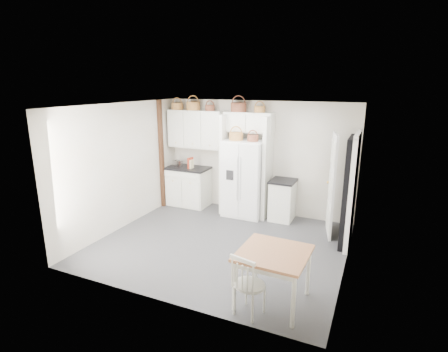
% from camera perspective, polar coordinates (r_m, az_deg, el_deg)
% --- Properties ---
extents(floor, '(4.50, 4.50, 0.00)m').
position_cam_1_polar(floor, '(6.81, -0.48, -10.95)').
color(floor, '#3F4043').
rests_on(floor, ground).
extents(ceiling, '(4.50, 4.50, 0.00)m').
position_cam_1_polar(ceiling, '(6.14, -0.53, 11.44)').
color(ceiling, white).
rests_on(ceiling, wall_back).
extents(wall_back, '(4.50, 0.00, 4.50)m').
position_cam_1_polar(wall_back, '(8.16, 5.38, 3.03)').
color(wall_back, silver).
rests_on(wall_back, floor).
extents(wall_left, '(0.00, 4.00, 4.00)m').
position_cam_1_polar(wall_left, '(7.55, -16.22, 1.51)').
color(wall_left, silver).
rests_on(wall_left, floor).
extents(wall_right, '(0.00, 4.00, 4.00)m').
position_cam_1_polar(wall_right, '(5.82, 20.08, -2.71)').
color(wall_right, silver).
rests_on(wall_right, floor).
extents(refrigerator, '(0.91, 0.73, 1.75)m').
position_cam_1_polar(refrigerator, '(7.98, 3.43, -0.34)').
color(refrigerator, white).
rests_on(refrigerator, floor).
extents(base_cab_left, '(1.00, 0.63, 0.93)m').
position_cam_1_polar(base_cab_left, '(8.78, -5.79, -1.76)').
color(base_cab_left, white).
rests_on(base_cab_left, floor).
extents(base_cab_right, '(0.50, 0.59, 0.87)m').
position_cam_1_polar(base_cab_right, '(7.91, 9.51, -3.99)').
color(base_cab_right, white).
rests_on(base_cab_right, floor).
extents(dining_table, '(0.95, 0.95, 0.77)m').
position_cam_1_polar(dining_table, '(5.06, 7.94, -16.04)').
color(dining_table, brown).
rests_on(dining_table, floor).
extents(windsor_chair, '(0.49, 0.47, 0.85)m').
position_cam_1_polar(windsor_chair, '(4.79, 4.20, -17.31)').
color(windsor_chair, white).
rests_on(windsor_chair, floor).
extents(counter_left, '(1.04, 0.67, 0.04)m').
position_cam_1_polar(counter_left, '(8.65, -5.87, 1.31)').
color(counter_left, black).
rests_on(counter_left, base_cab_left).
extents(counter_right, '(0.54, 0.63, 0.04)m').
position_cam_1_polar(counter_right, '(7.78, 9.65, -0.81)').
color(counter_right, black).
rests_on(counter_right, base_cab_right).
extents(toaster, '(0.26, 0.20, 0.16)m').
position_cam_1_polar(toaster, '(8.72, -7.60, 2.04)').
color(toaster, silver).
rests_on(toaster, counter_left).
extents(cookbook_red, '(0.08, 0.18, 0.27)m').
position_cam_1_polar(cookbook_red, '(8.49, -5.50, 2.14)').
color(cookbook_red, '#A7311C').
rests_on(cookbook_red, counter_left).
extents(cookbook_cream, '(0.04, 0.14, 0.21)m').
position_cam_1_polar(cookbook_cream, '(8.48, -5.30, 1.94)').
color(cookbook_cream, beige).
rests_on(cookbook_cream, counter_left).
extents(basket_upper_a, '(0.28, 0.28, 0.16)m').
position_cam_1_polar(basket_upper_a, '(8.71, -7.64, 11.22)').
color(basket_upper_a, '#A56638').
rests_on(basket_upper_a, upper_cabinet).
extents(basket_upper_b, '(0.33, 0.33, 0.20)m').
position_cam_1_polar(basket_upper_b, '(8.49, -5.06, 11.32)').
color(basket_upper_b, '#A56638').
rests_on(basket_upper_b, upper_cabinet).
extents(basket_upper_c, '(0.23, 0.23, 0.13)m').
position_cam_1_polar(basket_upper_c, '(8.28, -2.31, 11.05)').
color(basket_upper_c, '#59301C').
rests_on(basket_upper_c, upper_cabinet).
extents(basket_bridge_a, '(0.36, 0.36, 0.20)m').
position_cam_1_polar(basket_bridge_a, '(7.99, 2.38, 11.16)').
color(basket_bridge_a, '#59301C').
rests_on(basket_bridge_a, bridge_cabinet).
extents(basket_bridge_b, '(0.24, 0.24, 0.14)m').
position_cam_1_polar(basket_bridge_b, '(7.82, 5.83, 10.78)').
color(basket_bridge_b, '#A56638').
rests_on(basket_bridge_b, bridge_cabinet).
extents(basket_fridge_a, '(0.31, 0.31, 0.17)m').
position_cam_1_polar(basket_fridge_a, '(7.76, 1.98, 6.49)').
color(basket_fridge_a, '#A56638').
rests_on(basket_fridge_a, refrigerator).
extents(basket_fridge_b, '(0.24, 0.24, 0.13)m').
position_cam_1_polar(basket_fridge_b, '(7.62, 4.73, 6.16)').
color(basket_fridge_b, '#59301C').
rests_on(basket_fridge_b, refrigerator).
extents(upper_cabinet, '(1.40, 0.34, 0.90)m').
position_cam_1_polar(upper_cabinet, '(8.51, -4.58, 7.63)').
color(upper_cabinet, white).
rests_on(upper_cabinet, wall_back).
extents(bridge_cabinet, '(1.12, 0.34, 0.45)m').
position_cam_1_polar(bridge_cabinet, '(7.93, 4.08, 8.74)').
color(bridge_cabinet, white).
rests_on(bridge_cabinet, wall_back).
extents(fridge_panel_left, '(0.08, 0.60, 2.30)m').
position_cam_1_polar(fridge_panel_left, '(8.16, 0.27, 2.01)').
color(fridge_panel_left, white).
rests_on(fridge_panel_left, floor).
extents(fridge_panel_right, '(0.08, 0.60, 2.30)m').
position_cam_1_polar(fridge_panel_right, '(7.81, 7.13, 1.31)').
color(fridge_panel_right, white).
rests_on(fridge_panel_right, floor).
extents(trim_post, '(0.09, 0.09, 2.60)m').
position_cam_1_polar(trim_post, '(8.56, -10.17, 3.42)').
color(trim_post, '#311F0E').
rests_on(trim_post, floor).
extents(doorway_void, '(0.18, 0.85, 2.05)m').
position_cam_1_polar(doorway_void, '(6.86, 19.82, -2.48)').
color(doorway_void, black).
rests_on(doorway_void, floor).
extents(door_slab, '(0.21, 0.79, 2.05)m').
position_cam_1_polar(door_slab, '(7.21, 17.21, -1.43)').
color(door_slab, white).
rests_on(door_slab, floor).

